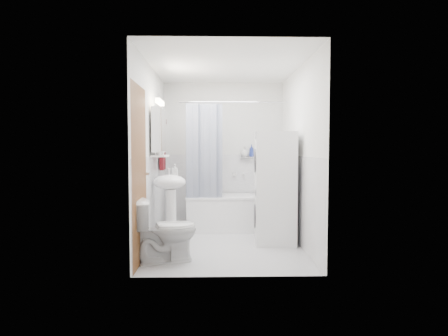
{
  "coord_description": "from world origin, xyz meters",
  "views": [
    {
      "loc": [
        -0.14,
        -5.03,
        1.3
      ],
      "look_at": [
        -0.02,
        0.15,
        1.03
      ],
      "focal_mm": 30.0,
      "sensor_mm": 36.0,
      "label": 1
    }
  ],
  "objects_px": {
    "bathtub": "(232,211)",
    "toilet": "(165,230)",
    "sink": "(170,193)",
    "washer_dryer": "(275,188)"
  },
  "relations": [
    {
      "from": "sink",
      "to": "toilet",
      "type": "bearing_deg",
      "value": -87.53
    },
    {
      "from": "bathtub",
      "to": "washer_dryer",
      "type": "distance_m",
      "value": 1.12
    },
    {
      "from": "sink",
      "to": "washer_dryer",
      "type": "xyz_separation_m",
      "value": [
        1.43,
        0.04,
        0.06
      ]
    },
    {
      "from": "toilet",
      "to": "bathtub",
      "type": "bearing_deg",
      "value": -44.77
    },
    {
      "from": "bathtub",
      "to": "toilet",
      "type": "distance_m",
      "value": 1.89
    },
    {
      "from": "washer_dryer",
      "to": "toilet",
      "type": "distance_m",
      "value": 1.67
    },
    {
      "from": "sink",
      "to": "toilet",
      "type": "relative_size",
      "value": 1.41
    },
    {
      "from": "sink",
      "to": "washer_dryer",
      "type": "distance_m",
      "value": 1.43
    },
    {
      "from": "toilet",
      "to": "sink",
      "type": "bearing_deg",
      "value": -15.52
    },
    {
      "from": "bathtub",
      "to": "sink",
      "type": "xyz_separation_m",
      "value": [
        -0.89,
        -0.9,
        0.4
      ]
    }
  ]
}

